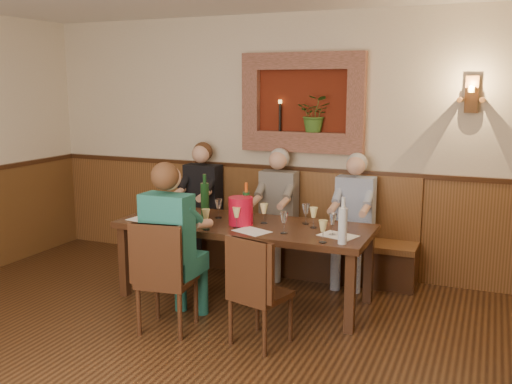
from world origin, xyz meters
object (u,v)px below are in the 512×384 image
at_px(person_bench_left, 200,214).
at_px(water_bottle, 343,225).
at_px(person_bench_mid, 276,223).
at_px(chair_near_right, 259,312).
at_px(wine_bottle_green_b, 205,199).
at_px(person_bench_right, 353,231).
at_px(wine_bottle_green_a, 246,206).
at_px(chair_near_left, 167,299).
at_px(person_chair_front, 174,258).
at_px(dining_table, 244,231).
at_px(spittoon_bucket, 241,211).
at_px(bench, 279,241).

relative_size(person_bench_left, water_bottle, 3.57).
xyz_separation_m(person_bench_mid, water_bottle, (1.03, -1.17, 0.35)).
height_order(chair_near_right, wine_bottle_green_b, wine_bottle_green_b).
height_order(person_bench_left, person_bench_right, person_bench_left).
xyz_separation_m(person_bench_left, wine_bottle_green_a, (0.92, -0.77, 0.33)).
height_order(chair_near_right, wine_bottle_green_a, wine_bottle_green_a).
height_order(chair_near_left, person_chair_front, person_chair_front).
relative_size(person_bench_mid, water_bottle, 3.50).
height_order(person_bench_mid, wine_bottle_green_a, person_bench_mid).
xyz_separation_m(chair_near_right, water_bottle, (0.53, 0.52, 0.65)).
distance_m(dining_table, wine_bottle_green_b, 0.53).
distance_m(person_bench_mid, water_bottle, 1.60).
xyz_separation_m(chair_near_left, wine_bottle_green_b, (-0.15, 1.00, 0.65)).
xyz_separation_m(person_chair_front, wine_bottle_green_a, (0.30, 0.84, 0.31)).
xyz_separation_m(dining_table, chair_near_right, (0.50, -0.85, -0.41)).
xyz_separation_m(dining_table, person_bench_mid, (0.00, 0.84, -0.11)).
distance_m(dining_table, person_bench_right, 1.20).
bearing_deg(chair_near_left, person_bench_right, 48.49).
height_order(wine_bottle_green_a, wine_bottle_green_b, wine_bottle_green_b).
xyz_separation_m(spittoon_bucket, wine_bottle_green_b, (-0.45, 0.14, 0.05)).
relative_size(person_bench_left, person_chair_front, 0.98).
bearing_deg(spittoon_bucket, person_bench_right, 46.23).
bearing_deg(person_chair_front, person_bench_right, 54.33).
xyz_separation_m(person_bench_right, spittoon_bucket, (-0.86, -0.90, 0.32)).
bearing_deg(spittoon_bucket, wine_bottle_green_b, 162.59).
bearing_deg(water_bottle, wine_bottle_green_a, 159.02).
distance_m(dining_table, bench, 1.01).
xyz_separation_m(chair_near_left, water_bottle, (1.34, 0.58, 0.63)).
distance_m(chair_near_right, person_bench_left, 2.24).
relative_size(person_chair_front, wine_bottle_green_a, 3.77).
distance_m(chair_near_right, wine_bottle_green_a, 1.23).
xyz_separation_m(chair_near_left, spittoon_bucket, (0.30, 0.85, 0.60)).
bearing_deg(bench, person_bench_mid, -87.98).
bearing_deg(dining_table, chair_near_right, -59.30).
distance_m(person_bench_left, person_bench_mid, 0.93).
bearing_deg(person_bench_mid, chair_near_right, -73.48).
distance_m(bench, wine_bottle_green_b, 1.15).
xyz_separation_m(person_bench_mid, person_chair_front, (-0.31, -1.62, 0.03)).
xyz_separation_m(person_bench_mid, spittoon_bucket, (-0.01, -0.90, 0.32)).
bearing_deg(wine_bottle_green_a, person_bench_right, 42.14).
relative_size(chair_near_right, person_bench_left, 0.64).
xyz_separation_m(person_bench_left, person_bench_mid, (0.93, 0.00, -0.01)).
bearing_deg(wine_bottle_green_a, person_bench_mid, 89.19).
distance_m(chair_near_left, person_bench_left, 1.88).
height_order(person_bench_right, wine_bottle_green_a, person_bench_right).
xyz_separation_m(person_bench_mid, person_bench_right, (0.85, 0.00, -0.01)).
bearing_deg(spittoon_bucket, wine_bottle_green_a, 89.05).
bearing_deg(person_bench_right, chair_near_left, -123.46).
height_order(chair_near_right, spittoon_bucket, spittoon_bucket).
height_order(bench, wine_bottle_green_a, wine_bottle_green_a).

